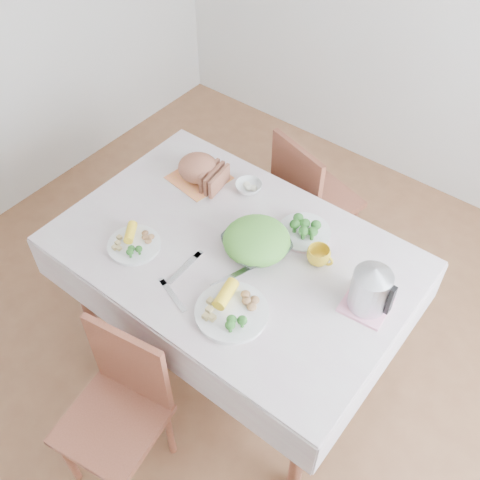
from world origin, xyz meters
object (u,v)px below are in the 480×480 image
Objects in this scene: salad_bowl at (256,245)px; dinner_plate_left at (134,245)px; chair_near at (109,418)px; dinner_plate_right at (232,312)px; yellow_mug at (318,256)px; electric_kettle at (371,287)px; chair_far at (318,193)px; dining_table at (234,304)px.

salad_bowl reaches higher than dinner_plate_left.
chair_near is 0.64m from dinner_plate_right.
chair_near is 2.87× the size of dinner_plate_right.
yellow_mug is (0.66, 0.41, 0.03)m from dinner_plate_left.
electric_kettle reaches higher than dinner_plate_left.
chair_far is at bearing 103.69° from dinner_plate_right.
yellow_mug is (0.24, 0.11, 0.01)m from salad_bowl.
chair_near is 3.10× the size of salad_bowl.
dinner_plate_right is 2.89× the size of yellow_mug.
salad_bowl is at bearing 75.01° from chair_near.
electric_kettle is (0.39, 0.35, 0.11)m from dinner_plate_right.
dinner_plate_right is (0.20, -0.26, 0.40)m from dining_table.
salad_bowl is at bearing 110.87° from dinner_plate_right.
salad_bowl is 1.17× the size of dinner_plate_left.
dining_table is 4.85× the size of dinner_plate_right.
chair_near is 0.91m from salad_bowl.
dining_table is 1.69× the size of chair_near.
salad_bowl is at bearing 35.66° from dinner_plate_left.
chair_far is 8.60× the size of yellow_mug.
chair_far reaches higher than dining_table.
dining_table is 6.62× the size of electric_kettle.
chair_near is at bearing -141.55° from electric_kettle.
dinner_plate_left is 1.08× the size of electric_kettle.
electric_kettle reaches higher than dining_table.
chair_near is 8.30× the size of yellow_mug.
chair_far reaches higher than yellow_mug.
chair_far is 1.06m from electric_kettle.
dinner_plate_right is at bearing 59.12° from chair_near.
chair_far is (-0.06, 1.60, 0.00)m from chair_near.
electric_kettle is (0.51, 0.03, 0.09)m from salad_bowl.
dinner_plate_right is 0.54m from electric_kettle.
chair_far reaches higher than chair_near.
yellow_mug is (0.12, 0.43, 0.03)m from dinner_plate_right.
salad_bowl is 0.26m from yellow_mug.
yellow_mug is at bearing 136.42° from chair_far.
dinner_plate_left is at bearing 178.31° from dinner_plate_right.
salad_bowl is 2.68× the size of yellow_mug.
yellow_mug is (0.38, -0.65, 0.34)m from chair_far.
dining_table is 1.63× the size of chair_far.
yellow_mug is at bearing 27.21° from dining_table.
chair_far is (-0.06, 0.82, 0.09)m from dining_table.
salad_bowl is 0.34m from dinner_plate_right.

